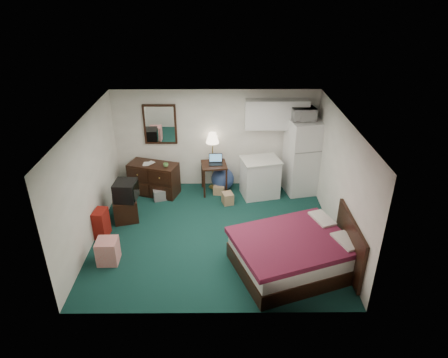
{
  "coord_description": "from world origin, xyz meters",
  "views": [
    {
      "loc": [
        0.14,
        -7.02,
        4.92
      ],
      "look_at": [
        0.19,
        0.17,
        1.21
      ],
      "focal_mm": 32.0,
      "sensor_mm": 36.0,
      "label": 1
    }
  ],
  "objects_px": {
    "dresser": "(154,179)",
    "suitcase": "(101,223)",
    "desk": "(214,178)",
    "fridge": "(303,157)",
    "bed": "(293,254)",
    "tv_stand": "(125,209)",
    "kitchen_counter": "(260,178)",
    "floor_lamp": "(213,161)"
  },
  "relations": [
    {
      "from": "floor_lamp",
      "to": "fridge",
      "type": "bearing_deg",
      "value": -4.4
    },
    {
      "from": "dresser",
      "to": "fridge",
      "type": "xyz_separation_m",
      "value": [
        3.66,
        0.13,
        0.53
      ]
    },
    {
      "from": "dresser",
      "to": "bed",
      "type": "distance_m",
      "value": 4.16
    },
    {
      "from": "dresser",
      "to": "desk",
      "type": "xyz_separation_m",
      "value": [
        1.49,
        0.07,
        -0.02
      ]
    },
    {
      "from": "fridge",
      "to": "suitcase",
      "type": "bearing_deg",
      "value": -168.04
    },
    {
      "from": "dresser",
      "to": "tv_stand",
      "type": "relative_size",
      "value": 2.11
    },
    {
      "from": "floor_lamp",
      "to": "tv_stand",
      "type": "bearing_deg",
      "value": -142.51
    },
    {
      "from": "dresser",
      "to": "tv_stand",
      "type": "distance_m",
      "value": 1.28
    },
    {
      "from": "fridge",
      "to": "bed",
      "type": "bearing_deg",
      "value": -114.13
    },
    {
      "from": "kitchen_counter",
      "to": "tv_stand",
      "type": "relative_size",
      "value": 1.67
    },
    {
      "from": "desk",
      "to": "bed",
      "type": "relative_size",
      "value": 0.37
    },
    {
      "from": "bed",
      "to": "tv_stand",
      "type": "bearing_deg",
      "value": 133.63
    },
    {
      "from": "floor_lamp",
      "to": "kitchen_counter",
      "type": "distance_m",
      "value": 1.26
    },
    {
      "from": "dresser",
      "to": "fridge",
      "type": "height_order",
      "value": "fridge"
    },
    {
      "from": "desk",
      "to": "suitcase",
      "type": "relative_size",
      "value": 1.24
    },
    {
      "from": "bed",
      "to": "floor_lamp",
      "type": "bearing_deg",
      "value": 95.76
    },
    {
      "from": "dresser",
      "to": "floor_lamp",
      "type": "height_order",
      "value": "floor_lamp"
    },
    {
      "from": "kitchen_counter",
      "to": "bed",
      "type": "distance_m",
      "value": 2.82
    },
    {
      "from": "fridge",
      "to": "suitcase",
      "type": "distance_m",
      "value": 4.93
    },
    {
      "from": "dresser",
      "to": "floor_lamp",
      "type": "bearing_deg",
      "value": 28.82
    },
    {
      "from": "kitchen_counter",
      "to": "tv_stand",
      "type": "bearing_deg",
      "value": -173.81
    },
    {
      "from": "fridge",
      "to": "suitcase",
      "type": "xyz_separation_m",
      "value": [
        -4.48,
        -1.96,
        -0.63
      ]
    },
    {
      "from": "tv_stand",
      "to": "suitcase",
      "type": "distance_m",
      "value": 0.75
    },
    {
      "from": "kitchen_counter",
      "to": "suitcase",
      "type": "distance_m",
      "value": 3.85
    },
    {
      "from": "bed",
      "to": "desk",
      "type": "bearing_deg",
      "value": 96.88
    },
    {
      "from": "kitchen_counter",
      "to": "bed",
      "type": "xyz_separation_m",
      "value": [
        0.38,
        -2.79,
        -0.14
      ]
    },
    {
      "from": "desk",
      "to": "kitchen_counter",
      "type": "xyz_separation_m",
      "value": [
        1.13,
        -0.18,
        0.09
      ]
    },
    {
      "from": "bed",
      "to": "dresser",
      "type": "bearing_deg",
      "value": 115.94
    },
    {
      "from": "floor_lamp",
      "to": "fridge",
      "type": "height_order",
      "value": "fridge"
    },
    {
      "from": "dresser",
      "to": "floor_lamp",
      "type": "relative_size",
      "value": 0.8
    },
    {
      "from": "bed",
      "to": "suitcase",
      "type": "bearing_deg",
      "value": 144.45
    },
    {
      "from": "fridge",
      "to": "suitcase",
      "type": "relative_size",
      "value": 3.05
    },
    {
      "from": "dresser",
      "to": "desk",
      "type": "relative_size",
      "value": 1.55
    },
    {
      "from": "desk",
      "to": "kitchen_counter",
      "type": "height_order",
      "value": "kitchen_counter"
    },
    {
      "from": "kitchen_counter",
      "to": "fridge",
      "type": "distance_m",
      "value": 1.17
    },
    {
      "from": "desk",
      "to": "fridge",
      "type": "xyz_separation_m",
      "value": [
        2.17,
        0.05,
        0.55
      ]
    },
    {
      "from": "desk",
      "to": "bed",
      "type": "xyz_separation_m",
      "value": [
        1.5,
        -2.97,
        -0.05
      ]
    },
    {
      "from": "dresser",
      "to": "suitcase",
      "type": "xyz_separation_m",
      "value": [
        -0.83,
        -1.83,
        -0.1
      ]
    },
    {
      "from": "suitcase",
      "to": "dresser",
      "type": "bearing_deg",
      "value": 71.91
    },
    {
      "from": "floor_lamp",
      "to": "dresser",
      "type": "bearing_deg",
      "value": -168.43
    },
    {
      "from": "tv_stand",
      "to": "dresser",
      "type": "bearing_deg",
      "value": 52.93
    },
    {
      "from": "floor_lamp",
      "to": "desk",
      "type": "relative_size",
      "value": 1.95
    }
  ]
}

